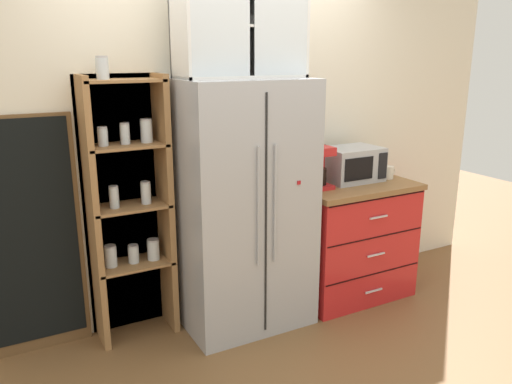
{
  "coord_description": "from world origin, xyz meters",
  "views": [
    {
      "loc": [
        -1.52,
        -2.95,
        1.88
      ],
      "look_at": [
        0.1,
        0.04,
        0.95
      ],
      "focal_mm": 35.73,
      "sensor_mm": 36.0,
      "label": 1
    }
  ],
  "objects": [
    {
      "name": "ground_plane",
      "position": [
        0.0,
        0.0,
        0.0
      ],
      "size": [
        10.77,
        10.77,
        0.0
      ],
      "primitive_type": "plane",
      "color": "brown"
    },
    {
      "name": "chalkboard_menu",
      "position": [
        -1.33,
        0.33,
        0.77
      ],
      "size": [
        0.6,
        0.04,
        1.53
      ],
      "color": "brown",
      "rests_on": "ground"
    },
    {
      "name": "coffee_maker",
      "position": [
        0.6,
        0.04,
        1.07
      ],
      "size": [
        0.17,
        0.2,
        0.31
      ],
      "color": "red",
      "rests_on": "counter_cabinet"
    },
    {
      "name": "refrigerator",
      "position": [
        0.0,
        0.04,
        0.86
      ],
      "size": [
        0.87,
        0.65,
        1.72
      ],
      "color": "#ADAFB5",
      "rests_on": "ground"
    },
    {
      "name": "pantry_shelf_column",
      "position": [
        -0.73,
        0.28,
        0.92
      ],
      "size": [
        0.55,
        0.31,
        1.86
      ],
      "color": "brown",
      "rests_on": "ground"
    },
    {
      "name": "wall_back_cream",
      "position": [
        0.0,
        0.4,
        1.27
      ],
      "size": [
        5.06,
        0.1,
        2.55
      ],
      "primitive_type": "cube",
      "color": "silver",
      "rests_on": "ground"
    },
    {
      "name": "microwave",
      "position": [
        0.96,
        0.08,
        1.05
      ],
      "size": [
        0.44,
        0.33,
        0.26
      ],
      "color": "#ADAFB5",
      "rests_on": "counter_cabinet"
    },
    {
      "name": "counter_cabinet",
      "position": [
        0.93,
        0.03,
        0.46
      ],
      "size": [
        0.93,
        0.67,
        0.92
      ],
      "color": "red",
      "rests_on": "ground"
    },
    {
      "name": "mug_cream",
      "position": [
        1.26,
        -0.01,
        0.97
      ],
      "size": [
        0.12,
        0.09,
        0.1
      ],
      "color": "silver",
      "rests_on": "counter_cabinet"
    },
    {
      "name": "bottle_clear",
      "position": [
        0.93,
        0.07,
        1.02
      ],
      "size": [
        0.07,
        0.07,
        0.25
      ],
      "color": "silver",
      "rests_on": "counter_cabinet"
    },
    {
      "name": "upper_cabinet",
      "position": [
        -0.0,
        0.08,
        2.04
      ],
      "size": [
        0.84,
        0.32,
        0.63
      ],
      "color": "silver",
      "rests_on": "refrigerator"
    }
  ]
}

